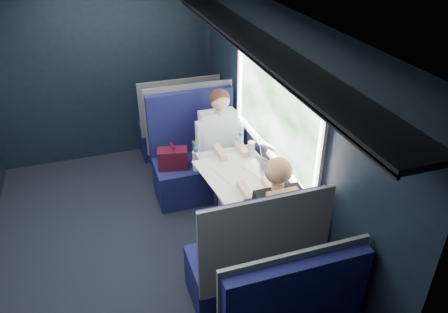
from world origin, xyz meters
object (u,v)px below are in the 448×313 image
object	(u,v)px
woman	(273,215)
seat_bay_far	(251,263)
man	(221,141)
laptop	(266,162)
seat_row_front	(178,127)
seat_bay_near	(195,160)
cup	(251,146)
table	(237,179)
bottle_small	(240,143)

from	to	relation	value
woman	seat_bay_far	bearing A→B (deg)	-146.18
seat_bay_far	woman	world-z (taller)	woman
seat_bay_far	man	world-z (taller)	man
laptop	seat_row_front	bearing A→B (deg)	104.92
seat_bay_far	woman	xyz separation A→B (m)	(0.25, 0.17, 0.31)
seat_bay_near	cup	xyz separation A→B (m)	(0.49, -0.49, 0.37)
table	cup	world-z (taller)	cup
laptop	cup	size ratio (longest dim) A/B	4.25
seat_bay_near	seat_row_front	bearing A→B (deg)	89.28
bottle_small	seat_bay_near	bearing A→B (deg)	126.95
laptop	bottle_small	xyz separation A→B (m)	(-0.13, 0.39, 0.03)
man	laptop	world-z (taller)	man
table	woman	xyz separation A→B (m)	(0.07, -0.71, 0.06)
seat_row_front	seat_bay_near	bearing A→B (deg)	-90.72
seat_row_front	man	xyz separation A→B (m)	(0.25, -1.10, 0.31)
woman	cup	bearing A→B (deg)	78.00
seat_row_front	laptop	distance (m)	1.91
seat_bay_near	seat_row_front	xyz separation A→B (m)	(0.01, 0.93, -0.01)
man	table	bearing A→B (deg)	-95.52
man	cup	world-z (taller)	man
laptop	cup	bearing A→B (deg)	90.05
seat_row_front	woman	size ratio (longest dim) A/B	0.88
seat_bay_near	cup	size ratio (longest dim) A/B	12.97
seat_bay_far	laptop	size ratio (longest dim) A/B	3.05
seat_row_front	laptop	xyz separation A→B (m)	(0.48, -1.80, 0.40)
seat_row_front	table	bearing A→B (deg)	-84.20
woman	laptop	distance (m)	0.74
table	seat_bay_near	size ratio (longest dim) A/B	0.79
table	man	distance (m)	0.70
table	cup	bearing A→B (deg)	51.51
cup	table	bearing A→B (deg)	-128.49
man	laptop	xyz separation A→B (m)	(0.23, -0.71, 0.09)
seat_row_front	woman	distance (m)	2.54
table	laptop	size ratio (longest dim) A/B	2.42
woman	laptop	xyz separation A→B (m)	(0.23, 0.70, 0.08)
woman	bottle_small	world-z (taller)	woman
cup	seat_bay_near	bearing A→B (deg)	134.81
seat_bay_far	table	bearing A→B (deg)	78.22
table	woman	size ratio (longest dim) A/B	0.76
bottle_small	cup	size ratio (longest dim) A/B	2.34
seat_bay_far	laptop	distance (m)	1.07
man	seat_row_front	bearing A→B (deg)	102.83
seat_bay_far	man	size ratio (longest dim) A/B	0.95
seat_bay_far	cup	world-z (taller)	seat_bay_far
cup	seat_bay_far	bearing A→B (deg)	-111.02
table	cup	xyz separation A→B (m)	(0.30, 0.37, 0.13)
seat_row_front	bottle_small	size ratio (longest dim) A/B	5.11
seat_row_front	cup	world-z (taller)	seat_row_front
seat_bay_far	seat_row_front	distance (m)	2.67
seat_row_front	bottle_small	bearing A→B (deg)	-75.91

